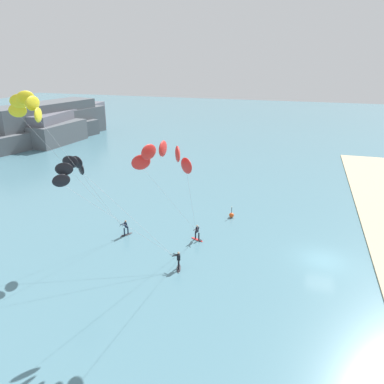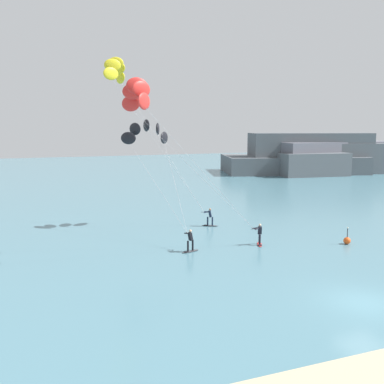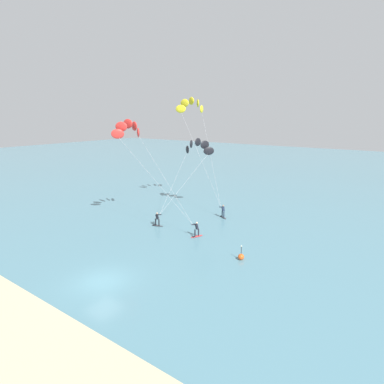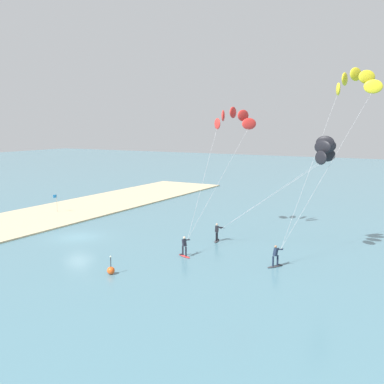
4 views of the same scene
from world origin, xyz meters
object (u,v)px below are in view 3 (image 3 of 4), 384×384
kitesurfer_mid_water (193,110)px  marker_buoy (241,257)px  kitesurfer_far_out (196,149)px  kitesurfer_nearshore (131,133)px

kitesurfer_mid_water → marker_buoy: (14.81, -13.37, -13.25)m
marker_buoy → kitesurfer_far_out: bearing=138.4°
kitesurfer_mid_water → kitesurfer_far_out: 5.94m
kitesurfer_nearshore → marker_buoy: 18.99m
kitesurfer_nearshore → kitesurfer_far_out: 9.96m
kitesurfer_mid_water → kitesurfer_far_out: kitesurfer_mid_water is taller
kitesurfer_nearshore → kitesurfer_far_out: bearing=72.8°
kitesurfer_nearshore → marker_buoy: (15.70, -2.19, -10.47)m
kitesurfer_nearshore → kitesurfer_mid_water: 11.55m
kitesurfer_mid_water → marker_buoy: bearing=-42.1°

